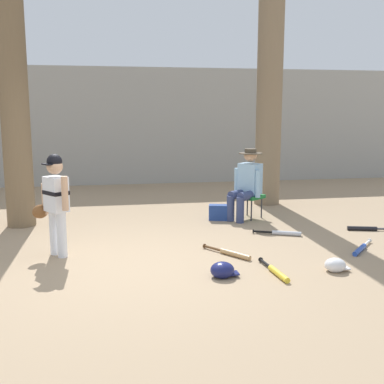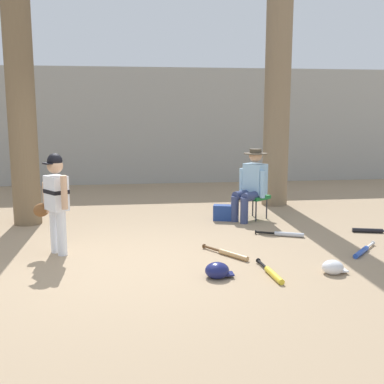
{
  "view_description": "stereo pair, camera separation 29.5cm",
  "coord_description": "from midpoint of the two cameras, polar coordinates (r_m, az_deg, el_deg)",
  "views": [
    {
      "loc": [
        -0.25,
        -5.4,
        1.82
      ],
      "look_at": [
        0.83,
        0.73,
        0.75
      ],
      "focal_mm": 43.82,
      "sensor_mm": 36.0,
      "label": 1
    },
    {
      "loc": [
        0.04,
        -5.44,
        1.82
      ],
      "look_at": [
        0.83,
        0.73,
        0.75
      ],
      "focal_mm": 43.82,
      "sensor_mm": 36.0,
      "label": 2
    }
  ],
  "objects": [
    {
      "name": "batting_helmet_navy",
      "position": [
        5.28,
        2.12,
        -9.5
      ],
      "size": [
        0.32,
        0.25,
        0.19
      ],
      "color": "navy",
      "rests_on": "ground"
    },
    {
      "name": "concrete_back_wall",
      "position": [
        12.07,
        -9.62,
        7.88
      ],
      "size": [
        18.0,
        0.36,
        2.91
      ],
      "primitive_type": "cube",
      "color": "#9E9E99",
      "rests_on": "ground"
    },
    {
      "name": "bat_wood_tan",
      "position": [
        6.04,
        3.43,
        -7.48
      ],
      "size": [
        0.5,
        0.67,
        0.07
      ],
      "color": "tan",
      "rests_on": "ground"
    },
    {
      "name": "seated_spectator",
      "position": [
        7.98,
        5.6,
        1.21
      ],
      "size": [
        0.65,
        0.6,
        1.2
      ],
      "color": "navy",
      "rests_on": "ground"
    },
    {
      "name": "young_ballplayer",
      "position": [
        6.16,
        -17.66,
        -0.76
      ],
      "size": [
        0.52,
        0.5,
        1.31
      ],
      "color": "white",
      "rests_on": "ground"
    },
    {
      "name": "bat_black_composite",
      "position": [
        7.7,
        19.4,
        -4.22
      ],
      "size": [
        0.74,
        0.26,
        0.07
      ],
      "color": "black",
      "rests_on": "ground"
    },
    {
      "name": "batting_helmet_white",
      "position": [
        5.67,
        15.62,
        -8.58
      ],
      "size": [
        0.29,
        0.22,
        0.17
      ],
      "color": "silver",
      "rests_on": "ground"
    },
    {
      "name": "folding_stool",
      "position": [
        8.11,
        5.99,
        -0.64
      ],
      "size": [
        0.56,
        0.56,
        0.41
      ],
      "color": "#196B2D",
      "rests_on": "ground"
    },
    {
      "name": "ground_plane",
      "position": [
        5.72,
        -8.56,
        -8.91
      ],
      "size": [
        60.0,
        60.0,
        0.0
      ],
      "primitive_type": "plane",
      "color": "#9E8466"
    },
    {
      "name": "tree_behind_spectator",
      "position": [
        9.35,
        8.57,
        14.69
      ],
      "size": [
        0.65,
        0.65,
        5.91
      ],
      "color": "#7F6B51",
      "rests_on": "ground"
    },
    {
      "name": "bat_aluminum_silver",
      "position": [
        7.11,
        9.81,
        -4.95
      ],
      "size": [
        0.68,
        0.34,
        0.07
      ],
      "color": "#B7BCC6",
      "rests_on": "ground"
    },
    {
      "name": "tree_near_player",
      "position": [
        7.95,
        -21.9,
        11.19
      ],
      "size": [
        0.62,
        0.62,
        4.82
      ],
      "color": "brown",
      "rests_on": "ground"
    },
    {
      "name": "bat_yellow_trainer",
      "position": [
        5.42,
        8.69,
        -9.62
      ],
      "size": [
        0.11,
        0.76,
        0.07
      ],
      "color": "yellow",
      "rests_on": "ground"
    },
    {
      "name": "bat_blue_youth",
      "position": [
        6.57,
        18.65,
        -6.56
      ],
      "size": [
        0.58,
        0.6,
        0.07
      ],
      "color": "#2347AD",
      "rests_on": "ground"
    },
    {
      "name": "handbag_beside_stool",
      "position": [
        7.97,
        2.26,
        -2.5
      ],
      "size": [
        0.38,
        0.27,
        0.26
      ],
      "primitive_type": "cube",
      "rotation": [
        0.0,
        0.0,
        -0.27
      ],
      "color": "navy",
      "rests_on": "ground"
    }
  ]
}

